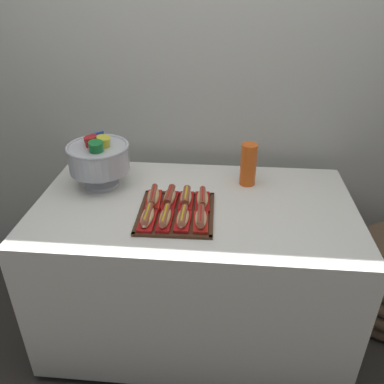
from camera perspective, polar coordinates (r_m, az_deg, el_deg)
name	(u,v)px	position (r m, az deg, el deg)	size (l,w,h in m)	color
ground_plane	(194,325)	(2.34, 0.32, -18.63)	(10.00, 10.00, 0.00)	#38332D
back_wall	(204,65)	(2.18, 1.76, 17.81)	(6.00, 0.10, 2.60)	beige
buffet_table	(194,267)	(2.05, 0.35, -10.77)	(1.47, 0.83, 0.80)	white
serving_tray	(176,213)	(1.74, -2.31, -3.11)	(0.34, 0.37, 0.01)	#472B19
hot_dog_0	(147,217)	(1.67, -6.46, -3.64)	(0.07, 0.17, 0.06)	red
hot_dog_1	(165,218)	(1.66, -3.90, -3.77)	(0.06, 0.17, 0.06)	#B21414
hot_dog_2	(183,219)	(1.65, -1.32, -3.86)	(0.06, 0.16, 0.06)	red
hot_dog_3	(201,219)	(1.65, 1.28, -3.90)	(0.07, 0.16, 0.06)	red
hot_dog_4	(153,197)	(1.81, -5.61, -0.79)	(0.08, 0.18, 0.06)	red
hot_dog_5	(170,197)	(1.80, -3.25, -0.79)	(0.07, 0.16, 0.06)	#B21414
hot_dog_6	(186,198)	(1.79, -0.87, -0.90)	(0.07, 0.16, 0.06)	#B21414
hot_dog_7	(202,199)	(1.79, 1.52, -1.04)	(0.07, 0.17, 0.06)	#B21414
punch_bowl	(99,157)	(1.96, -13.31, 4.95)	(0.30, 0.30, 0.27)	silver
cup_stack	(248,165)	(1.96, 8.15, 3.95)	(0.08, 0.08, 0.21)	#EA5B19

